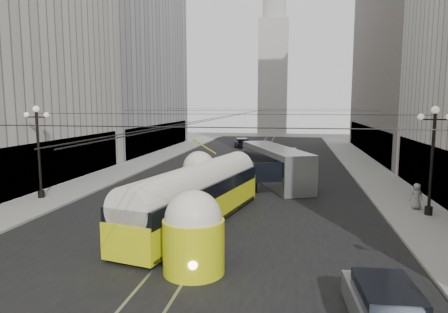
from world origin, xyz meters
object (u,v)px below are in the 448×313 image
at_px(streetcar, 197,195).
at_px(sedan_grey, 386,310).
at_px(pedestrian_sidewalk_right, 417,196).
at_px(city_bus, 274,163).

xyz_separation_m(streetcar, sedan_grey, (8.00, -9.25, -1.01)).
relative_size(sedan_grey, pedestrian_sidewalk_right, 2.80).
bearing_deg(streetcar, city_bus, 74.06).
relative_size(streetcar, city_bus, 1.22).
bearing_deg(sedan_grey, pedestrian_sidewalk_right, 71.43).
relative_size(city_bus, pedestrian_sidewalk_right, 7.62).
height_order(streetcar, city_bus, streetcar).
height_order(streetcar, pedestrian_sidewalk_right, streetcar).
relative_size(city_bus, sedan_grey, 2.73).
height_order(streetcar, sedan_grey, streetcar).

